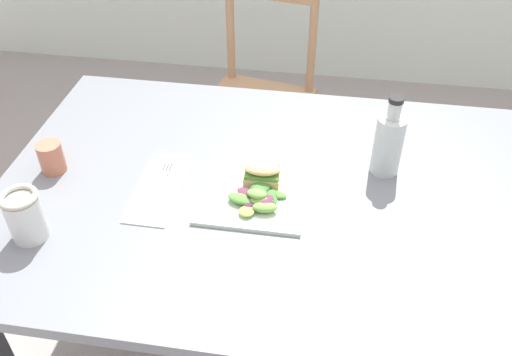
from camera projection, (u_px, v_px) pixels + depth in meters
The scene contains 10 objects.
dining_table at pixel (269, 224), 1.41m from camera, with size 1.34×0.93×0.74m.
chair_wooden_far at pixel (259, 100), 2.21m from camera, with size 0.47×0.47×0.87m.
plate_lunch at pixel (253, 193), 1.32m from camera, with size 0.25×0.25×0.01m, color beige.
sandwich_half_front at pixel (262, 173), 1.33m from camera, with size 0.09×0.06×0.06m.
salad_mixed_greens at pixel (259, 198), 1.28m from camera, with size 0.14×0.13×0.04m.
napkin_folded at pixel (159, 188), 1.34m from camera, with size 0.10×0.26×0.00m, color white.
fork_on_napkin at pixel (161, 183), 1.35m from camera, with size 0.03×0.19×0.00m.
bottle_cold_brew at pixel (388, 147), 1.35m from camera, with size 0.07×0.07×0.21m.
mason_jar_iced_tea at pixel (26, 218), 1.18m from camera, with size 0.08×0.08×0.12m.
cup_extra_side at pixel (51, 157), 1.37m from camera, with size 0.06×0.06×0.08m, color #B2664C.
Camera 1 is at (0.06, -0.83, 1.61)m, focal length 38.80 mm.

